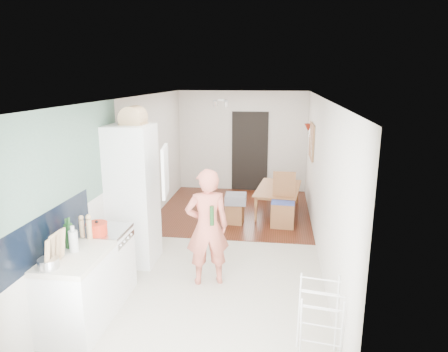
% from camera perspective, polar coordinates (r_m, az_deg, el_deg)
% --- Properties ---
extents(room_shell, '(3.20, 7.00, 2.50)m').
position_cam_1_polar(room_shell, '(6.61, -0.22, 0.16)').
color(room_shell, beige).
rests_on(room_shell, ground).
extents(floor, '(3.20, 7.00, 0.01)m').
position_cam_1_polar(floor, '(7.02, -0.21, -9.80)').
color(floor, '#BCB4A2').
rests_on(floor, ground).
extents(wood_floor_overlay, '(3.20, 3.30, 0.01)m').
position_cam_1_polar(wood_floor_overlay, '(8.72, 1.49, -4.89)').
color(wood_floor_overlay, '#561E15').
rests_on(wood_floor_overlay, room_shell).
extents(sage_wall_panel, '(0.02, 3.00, 1.30)m').
position_cam_1_polar(sage_wall_panel, '(5.11, -21.51, 1.92)').
color(sage_wall_panel, slate).
rests_on(sage_wall_panel, room_shell).
extents(tile_splashback, '(0.02, 1.90, 0.50)m').
position_cam_1_polar(tile_splashback, '(4.85, -23.86, -7.59)').
color(tile_splashback, black).
rests_on(tile_splashback, room_shell).
extents(doorway_recess, '(0.90, 0.04, 2.00)m').
position_cam_1_polar(doorway_recess, '(10.03, 3.70, 3.47)').
color(doorway_recess, black).
rests_on(doorway_recess, room_shell).
extents(base_cabinet, '(0.60, 0.90, 0.86)m').
position_cam_1_polar(base_cabinet, '(5.01, -20.13, -15.61)').
color(base_cabinet, white).
rests_on(base_cabinet, room_shell).
extents(worktop, '(0.62, 0.92, 0.06)m').
position_cam_1_polar(worktop, '(4.81, -20.60, -10.81)').
color(worktop, '#EBE4C9').
rests_on(worktop, room_shell).
extents(range_cooker, '(0.60, 0.60, 0.88)m').
position_cam_1_polar(range_cooker, '(5.60, -16.54, -11.94)').
color(range_cooker, white).
rests_on(range_cooker, room_shell).
extents(cooker_top, '(0.60, 0.60, 0.04)m').
position_cam_1_polar(cooker_top, '(5.42, -16.88, -7.55)').
color(cooker_top, silver).
rests_on(cooker_top, room_shell).
extents(fridge_housing, '(0.66, 0.66, 2.15)m').
position_cam_1_polar(fridge_housing, '(6.24, -12.90, -2.73)').
color(fridge_housing, white).
rests_on(fridge_housing, room_shell).
extents(fridge_door, '(0.14, 0.56, 0.70)m').
position_cam_1_polar(fridge_door, '(5.65, -8.42, 0.72)').
color(fridge_door, white).
rests_on(fridge_door, room_shell).
extents(fridge_interior, '(0.02, 0.52, 0.66)m').
position_cam_1_polar(fridge_interior, '(6.01, -10.38, 1.46)').
color(fridge_interior, white).
rests_on(fridge_interior, room_shell).
extents(pinboard, '(0.03, 0.90, 0.70)m').
position_cam_1_polar(pinboard, '(8.38, 12.44, 4.89)').
color(pinboard, tan).
rests_on(pinboard, room_shell).
extents(pinboard_frame, '(0.00, 0.94, 0.74)m').
position_cam_1_polar(pinboard_frame, '(8.38, 12.33, 4.89)').
color(pinboard_frame, '#966537').
rests_on(pinboard_frame, room_shell).
extents(wall_sconce, '(0.18, 0.18, 0.16)m').
position_cam_1_polar(wall_sconce, '(8.99, 11.94, 6.81)').
color(wall_sconce, maroon).
rests_on(wall_sconce, room_shell).
extents(person, '(0.82, 0.66, 1.95)m').
position_cam_1_polar(person, '(5.47, -2.43, -5.88)').
color(person, '#D56955').
rests_on(person, floor).
extents(dining_table, '(0.88, 1.40, 0.46)m').
position_cam_1_polar(dining_table, '(8.61, 7.91, -3.70)').
color(dining_table, '#966537').
rests_on(dining_table, floor).
extents(dining_chair, '(0.46, 0.46, 1.04)m').
position_cam_1_polar(dining_chair, '(7.75, 8.45, -3.49)').
color(dining_chair, '#966537').
rests_on(dining_chair, floor).
extents(stool, '(0.35, 0.35, 0.43)m').
position_cam_1_polar(stool, '(7.91, 1.57, -5.29)').
color(stool, '#966537').
rests_on(stool, floor).
extents(grey_drape, '(0.42, 0.42, 0.18)m').
position_cam_1_polar(grey_drape, '(7.77, 1.69, -3.27)').
color(grey_drape, gray).
rests_on(grey_drape, stool).
extents(drying_rack, '(0.46, 0.43, 0.81)m').
position_cam_1_polar(drying_rack, '(4.46, 13.48, -19.43)').
color(drying_rack, white).
rests_on(drying_rack, floor).
extents(bread_bin, '(0.39, 0.38, 0.19)m').
position_cam_1_polar(bread_bin, '(6.08, -12.84, 8.12)').
color(bread_bin, '#DBA57E').
rests_on(bread_bin, fridge_housing).
extents(red_casserole, '(0.31, 0.31, 0.15)m').
position_cam_1_polar(red_casserole, '(5.25, -17.68, -7.18)').
color(red_casserole, red).
rests_on(red_casserole, cooker_top).
extents(steel_pan, '(0.21, 0.21, 0.11)m').
position_cam_1_polar(steel_pan, '(4.56, -23.79, -11.36)').
color(steel_pan, silver).
rests_on(steel_pan, worktop).
extents(held_bottle, '(0.06, 0.06, 0.27)m').
position_cam_1_polar(held_bottle, '(5.32, -1.75, -5.69)').
color(held_bottle, '#1B441C').
rests_on(held_bottle, person).
extents(bottle_a, '(0.07, 0.07, 0.28)m').
position_cam_1_polar(bottle_a, '(4.95, -21.47, -8.00)').
color(bottle_a, '#1B441C').
rests_on(bottle_a, worktop).
extents(bottle_b, '(0.09, 0.09, 0.30)m').
position_cam_1_polar(bottle_b, '(4.92, -21.12, -8.01)').
color(bottle_b, '#1B441C').
rests_on(bottle_b, worktop).
extents(bottle_c, '(0.12, 0.12, 0.24)m').
position_cam_1_polar(bottle_c, '(4.83, -20.70, -8.72)').
color(bottle_c, beige).
rests_on(bottle_c, worktop).
extents(pepper_mill_front, '(0.07, 0.07, 0.24)m').
position_cam_1_polar(pepper_mill_front, '(5.14, -18.69, -7.19)').
color(pepper_mill_front, '#DBA57E').
rests_on(pepper_mill_front, worktop).
extents(pepper_mill_back, '(0.06, 0.06, 0.21)m').
position_cam_1_polar(pepper_mill_back, '(5.23, -19.64, -7.06)').
color(pepper_mill_back, '#DBA57E').
rests_on(pepper_mill_back, worktop).
extents(chopping_boards, '(0.06, 0.26, 0.35)m').
position_cam_1_polar(chopping_boards, '(4.57, -23.00, -9.52)').
color(chopping_boards, '#DBA57E').
rests_on(chopping_boards, worktop).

